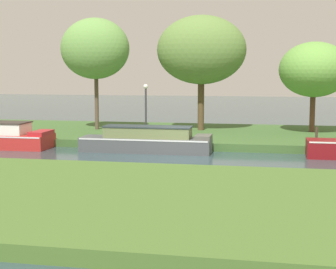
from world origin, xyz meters
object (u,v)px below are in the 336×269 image
object	(u,v)px
red_cruiser	(2,137)
willow_tree_right	(314,70)
willow_tree_centre	(201,50)
willow_tree_left	(95,49)
mooring_post_near	(316,136)
lamp_post	(146,105)
slate_barge	(147,141)

from	to	relation	value
red_cruiser	willow_tree_right	size ratio (longest dim) A/B	0.99
willow_tree_centre	willow_tree_right	xyz separation A→B (m)	(6.61, -0.03, -1.17)
willow_tree_left	mooring_post_near	xyz separation A→B (m)	(12.75, -4.49, -4.48)
mooring_post_near	lamp_post	bearing A→B (deg)	176.68
red_cruiser	lamp_post	distance (m)	7.71
willow_tree_centre	mooring_post_near	xyz separation A→B (m)	(6.39, -5.52, -4.39)
willow_tree_centre	willow_tree_left	bearing A→B (deg)	-170.79
willow_tree_left	willow_tree_right	size ratio (longest dim) A/B	1.29
red_cruiser	mooring_post_near	world-z (taller)	red_cruiser
lamp_post	willow_tree_centre	bearing A→B (deg)	65.96
slate_barge	red_cruiser	bearing A→B (deg)	180.00
willow_tree_right	mooring_post_near	xyz separation A→B (m)	(-0.22, -5.49, -3.22)
red_cruiser	lamp_post	bearing A→B (deg)	12.79
willow_tree_centre	lamp_post	distance (m)	6.27
willow_tree_right	mooring_post_near	world-z (taller)	willow_tree_right
willow_tree_centre	lamp_post	xyz separation A→B (m)	(-2.24, -5.02, -3.01)
willow_tree_right	mooring_post_near	distance (m)	6.37
mooring_post_near	slate_barge	bearing A→B (deg)	-171.87
red_cruiser	willow_tree_right	world-z (taller)	willow_tree_right
willow_tree_centre	mooring_post_near	bearing A→B (deg)	-40.82
red_cruiser	willow_tree_right	distance (m)	17.86
slate_barge	red_cruiser	size ratio (longest dim) A/B	1.25
slate_barge	willow_tree_left	bearing A→B (deg)	128.96
slate_barge	willow_tree_right	world-z (taller)	willow_tree_right
willow_tree_left	willow_tree_centre	xyz separation A→B (m)	(6.36, 1.03, -0.09)
red_cruiser	mooring_post_near	size ratio (longest dim) A/B	5.80
willow_tree_right	red_cruiser	bearing A→B (deg)	-157.64
slate_barge	lamp_post	distance (m)	2.40
willow_tree_right	mooring_post_near	bearing A→B (deg)	-92.25
willow_tree_right	willow_tree_centre	bearing A→B (deg)	179.77
willow_tree_left	lamp_post	size ratio (longest dim) A/B	2.33
red_cruiser	lamp_post	xyz separation A→B (m)	(7.35, 1.67, 1.66)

